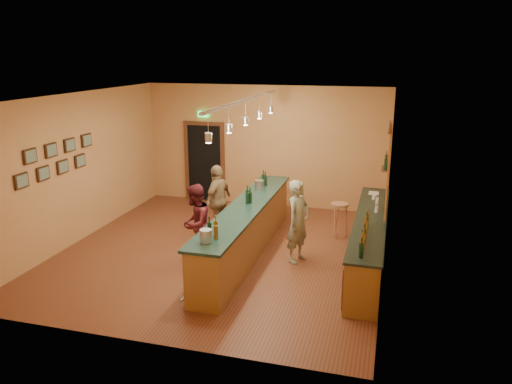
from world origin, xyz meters
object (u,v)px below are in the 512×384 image
(tasting_bar, at_px, (246,226))
(bar_stool, at_px, (340,210))
(customer_b, at_px, (218,200))
(bartender, at_px, (298,221))
(customer_a, at_px, (195,224))
(back_counter, at_px, (369,240))

(tasting_bar, xyz_separation_m, bar_stool, (1.72, 1.51, 0.04))
(customer_b, bearing_deg, bartender, 76.42)
(bartender, relative_size, customer_a, 1.04)
(tasting_bar, relative_size, bartender, 3.10)
(customer_b, bearing_deg, tasting_bar, 57.17)
(customer_a, bearing_deg, tasting_bar, 125.62)
(tasting_bar, relative_size, customer_a, 3.23)
(tasting_bar, bearing_deg, bar_stool, 41.15)
(tasting_bar, height_order, customer_a, customer_a)
(customer_a, bearing_deg, customer_b, -176.98)
(tasting_bar, relative_size, bar_stool, 6.47)
(customer_b, xyz_separation_m, bar_stool, (2.66, 0.55, -0.16))
(tasting_bar, xyz_separation_m, customer_a, (-0.85, -0.62, 0.18))
(back_counter, bearing_deg, customer_b, 167.07)
(bartender, xyz_separation_m, customer_b, (-2.02, 0.99, -0.02))
(back_counter, height_order, bartender, bartender)
(bartender, distance_m, customer_b, 2.25)
(tasting_bar, height_order, customer_b, customer_b)
(back_counter, relative_size, tasting_bar, 0.89)
(bartender, bearing_deg, bar_stool, 0.15)
(tasting_bar, xyz_separation_m, customer_b, (-0.94, 0.96, 0.20))
(bartender, xyz_separation_m, customer_a, (-1.92, -0.58, -0.03))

